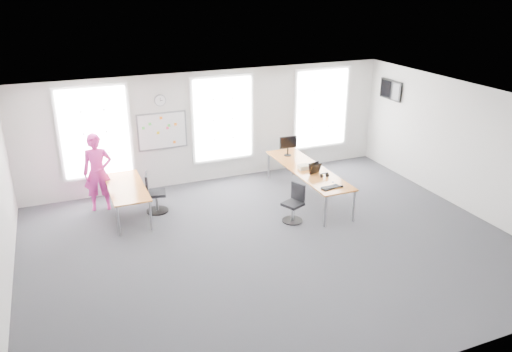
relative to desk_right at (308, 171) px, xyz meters
name	(u,v)px	position (x,y,z in m)	size (l,w,h in m)	color
floor	(273,245)	(-1.79, -1.88, -0.74)	(10.00, 10.00, 0.00)	#2C2C31
ceiling	(275,105)	(-1.79, -1.88, 2.26)	(10.00, 10.00, 0.00)	white
wall_back	(212,127)	(-1.79, 2.12, 0.76)	(10.00, 10.00, 0.00)	silver
wall_front	(400,286)	(-1.79, -5.88, 0.76)	(10.00, 10.00, 0.00)	silver
wall_right	(468,148)	(3.21, -1.88, 0.76)	(10.00, 10.00, 0.00)	silver
window_left	(95,132)	(-4.79, 2.09, 0.96)	(1.60, 0.06, 2.20)	silver
window_mid	(223,119)	(-1.49, 2.09, 0.96)	(1.60, 0.06, 2.20)	silver
window_right	(321,108)	(1.51, 2.09, 0.96)	(1.60, 0.06, 2.20)	silver
desk_right	(308,171)	(0.00, 0.00, 0.00)	(0.87, 3.25, 0.79)	orange
desk_left	(126,189)	(-4.35, 0.71, -0.06)	(0.81, 2.03, 0.74)	orange
chair_right	(294,205)	(-0.87, -1.02, -0.35)	(0.53, 0.53, 0.89)	black
chair_left	(154,195)	(-3.74, 0.67, -0.31)	(0.52, 0.52, 0.98)	black
person	(98,172)	(-4.89, 1.33, 0.20)	(0.69, 0.45, 1.88)	#DE2D95
whiteboard	(162,131)	(-3.14, 2.09, 0.81)	(1.20, 0.03, 0.90)	white
wall_clock	(160,100)	(-3.14, 2.09, 1.61)	(0.30, 0.30, 0.04)	gray
tv	(391,90)	(3.16, 1.12, 1.56)	(0.06, 0.90, 0.55)	black
keyboard	(331,187)	(-0.09, -1.28, 0.06)	(0.47, 0.17, 0.02)	black
mouse	(342,186)	(0.17, -1.33, 0.07)	(0.07, 0.11, 0.04)	black
lens_cap	(333,182)	(0.13, -1.00, 0.05)	(0.06, 0.06, 0.01)	black
headphones	(324,175)	(0.09, -0.66, 0.10)	(0.20, 0.11, 0.12)	black
laptop_sleeve	(315,168)	(0.01, -0.34, 0.18)	(0.34, 0.25, 0.26)	black
paper_stack	(305,167)	(-0.08, 0.02, 0.10)	(0.30, 0.23, 0.10)	beige
monitor	(288,144)	(-0.03, 1.08, 0.37)	(0.48, 0.20, 0.54)	black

